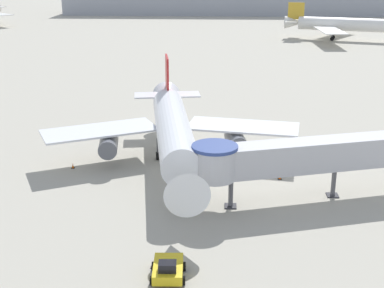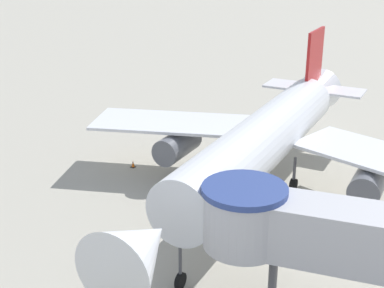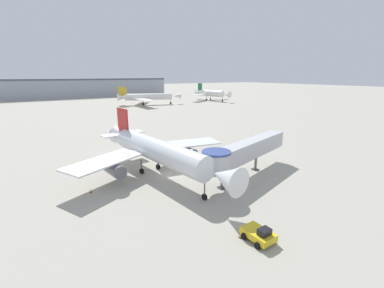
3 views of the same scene
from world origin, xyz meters
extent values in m
plane|color=#A8A393|center=(0.00, 0.00, 0.00)|extent=(800.00, 800.00, 0.00)
cylinder|color=silver|center=(-1.53, 0.26, 4.39)|extent=(6.90, 22.94, 3.67)
cone|color=silver|center=(0.60, -14.39, 4.39)|extent=(4.21, 4.52, 3.67)
cone|color=silver|center=(-3.36, 12.73, 4.39)|extent=(4.42, 5.97, 3.67)
cube|color=silver|center=(-9.80, 1.64, 3.75)|extent=(13.31, 10.07, 0.22)
cube|color=#B21E1E|center=(-3.32, 12.46, 7.69)|extent=(0.84, 4.17, 4.77)
cube|color=silver|center=(-3.40, 13.01, 5.03)|extent=(8.70, 4.11, 0.18)
cylinder|color=#565960|center=(-8.65, 0.53, 2.49)|extent=(2.60, 4.43, 2.02)
cylinder|color=#565960|center=(5.20, 2.55, 2.49)|extent=(2.60, 4.43, 2.02)
cylinder|color=#4C4C51|center=(0.07, -10.72, 1.50)|extent=(0.18, 0.18, 2.11)
cylinder|color=black|center=(0.07, -10.72, 0.45)|extent=(0.39, 0.93, 0.90)
cylinder|color=#4C4C51|center=(-3.58, 2.82, 1.50)|extent=(0.22, 0.22, 2.11)
cylinder|color=black|center=(-3.58, 2.82, 0.45)|extent=(0.53, 0.95, 0.90)
cylinder|color=#4C4C51|center=(-0.31, 3.30, 1.50)|extent=(0.22, 0.22, 2.11)
cylinder|color=black|center=(-0.31, 3.30, 0.45)|extent=(0.53, 0.95, 0.90)
cylinder|color=#B7B7BC|center=(2.91, -9.42, 4.39)|extent=(3.90, 3.90, 2.80)
cylinder|color=navy|center=(2.91, -9.42, 5.94)|extent=(4.10, 4.09, 0.30)
cylinder|color=#56565B|center=(4.42, -8.97, 1.50)|extent=(0.44, 0.44, 2.99)
cube|color=black|center=(-12.50, -0.27, 0.02)|extent=(0.36, 0.36, 0.04)
cone|color=orange|center=(-12.50, -0.27, 0.32)|extent=(0.24, 0.24, 0.56)
cylinder|color=white|center=(-12.50, -0.27, 0.38)|extent=(0.13, 0.13, 0.07)
camera|label=1|loc=(3.11, -53.54, 21.48)|focal=50.00mm
camera|label=2|loc=(14.13, -29.20, 16.85)|focal=50.00mm
camera|label=3|loc=(-18.02, -36.46, 16.35)|focal=24.00mm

